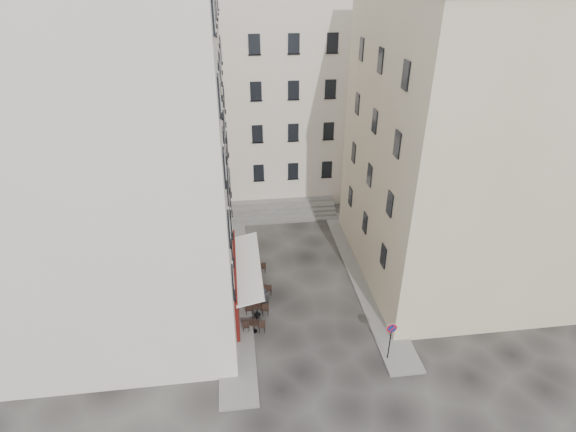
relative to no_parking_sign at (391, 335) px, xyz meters
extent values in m
plane|color=black|center=(-3.76, 4.73, -1.81)|extent=(90.00, 90.00, 0.00)
cube|color=slate|center=(-8.26, 8.73, -1.75)|extent=(2.00, 22.00, 0.12)
cube|color=slate|center=(0.74, 7.73, -1.75)|extent=(2.00, 18.00, 0.12)
cube|color=beige|center=(-14.26, 7.73, 8.19)|extent=(12.00, 16.00, 20.00)
cube|color=#C7B194|center=(6.74, 8.23, 7.19)|extent=(12.00, 14.00, 18.00)
cube|color=beige|center=(-4.76, 23.73, 7.19)|extent=(18.00, 10.00, 18.00)
cube|color=#460A0B|center=(-8.18, 5.73, -0.06)|extent=(0.25, 7.00, 3.50)
cube|color=black|center=(-8.14, 5.73, -0.41)|extent=(0.06, 3.85, 2.00)
cube|color=white|center=(-7.36, 5.73, 1.14)|extent=(1.58, 7.30, 0.41)
cube|color=slate|center=(-3.76, 16.63, -1.71)|extent=(9.00, 1.80, 0.20)
cube|color=slate|center=(-3.76, 17.08, -1.51)|extent=(9.00, 1.80, 0.20)
cube|color=slate|center=(-3.76, 17.53, -1.31)|extent=(9.00, 1.80, 0.20)
cube|color=slate|center=(-3.76, 17.98, -1.11)|extent=(9.00, 1.80, 0.20)
cylinder|color=black|center=(-7.01, 3.73, -1.36)|extent=(0.10, 0.10, 0.90)
sphere|color=black|center=(-7.01, 3.73, -0.89)|extent=(0.12, 0.12, 0.12)
cylinder|color=black|center=(-7.01, 7.23, -1.36)|extent=(0.10, 0.10, 0.90)
sphere|color=black|center=(-7.01, 7.23, -0.89)|extent=(0.12, 0.12, 0.12)
cylinder|color=black|center=(-7.01, 10.73, -1.36)|extent=(0.10, 0.10, 0.90)
sphere|color=black|center=(-7.01, 10.73, -0.89)|extent=(0.12, 0.12, 0.12)
cylinder|color=black|center=(0.00, 0.01, -0.55)|extent=(0.06, 0.06, 2.52)
cylinder|color=#B60C1E|center=(0.00, 0.00, 0.45)|extent=(0.58, 0.03, 0.58)
cylinder|color=navy|center=(0.00, -0.02, 0.45)|extent=(0.42, 0.03, 0.42)
cube|color=#B60C1E|center=(0.00, -0.05, 0.45)|extent=(0.34, 0.02, 0.34)
cylinder|color=black|center=(-7.21, 3.05, -1.74)|extent=(0.37, 0.37, 0.02)
cylinder|color=black|center=(-7.21, 3.05, -1.40)|extent=(0.05, 0.05, 0.72)
cylinder|color=black|center=(-7.21, 3.05, -1.07)|extent=(0.62, 0.62, 0.04)
cube|color=black|center=(-6.74, 3.05, -1.35)|extent=(0.39, 0.39, 0.93)
cube|color=black|center=(-7.67, 3.16, -1.35)|extent=(0.39, 0.39, 0.93)
cylinder|color=black|center=(-6.92, 4.49, -1.74)|extent=(0.40, 0.40, 0.02)
cylinder|color=black|center=(-6.92, 4.49, -1.37)|extent=(0.06, 0.06, 0.78)
cylinder|color=black|center=(-6.92, 4.49, -1.02)|extent=(0.66, 0.66, 0.04)
cube|color=black|center=(-6.42, 4.49, -1.32)|extent=(0.42, 0.42, 1.00)
cube|color=black|center=(-7.42, 4.60, -1.32)|extent=(0.42, 0.42, 1.00)
cylinder|color=black|center=(-6.46, 6.45, -1.75)|extent=(0.34, 0.34, 0.02)
cylinder|color=black|center=(-6.46, 6.45, -1.43)|extent=(0.05, 0.05, 0.67)
cylinder|color=black|center=(-6.46, 6.45, -1.13)|extent=(0.57, 0.57, 0.04)
cube|color=black|center=(-6.03, 6.45, -1.39)|extent=(0.36, 0.36, 0.86)
cube|color=black|center=(-6.89, 6.55, -1.39)|extent=(0.36, 0.36, 0.86)
cylinder|color=black|center=(-6.95, 8.44, -1.75)|extent=(0.34, 0.34, 0.02)
cylinder|color=black|center=(-6.95, 8.44, -1.43)|extent=(0.05, 0.05, 0.67)
cylinder|color=black|center=(-6.95, 8.44, -1.12)|extent=(0.57, 0.57, 0.04)
cube|color=black|center=(-6.52, 8.44, -1.38)|extent=(0.36, 0.36, 0.86)
cube|color=black|center=(-7.38, 8.54, -1.38)|extent=(0.36, 0.36, 0.86)
cylinder|color=black|center=(-6.66, 8.97, -1.74)|extent=(0.36, 0.36, 0.02)
cylinder|color=black|center=(-6.66, 8.97, -1.41)|extent=(0.05, 0.05, 0.70)
cylinder|color=black|center=(-6.66, 8.97, -1.09)|extent=(0.60, 0.60, 0.04)
cube|color=black|center=(-6.21, 8.97, -1.36)|extent=(0.38, 0.38, 0.90)
cube|color=black|center=(-7.11, 9.07, -1.36)|extent=(0.38, 0.38, 0.90)
imported|color=#232228|center=(-6.44, 4.99, -0.97)|extent=(0.64, 0.44, 1.69)
camera|label=1|loc=(-7.73, -17.10, 17.22)|focal=28.00mm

